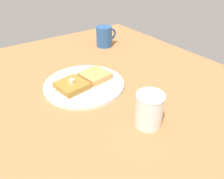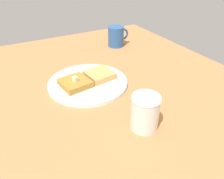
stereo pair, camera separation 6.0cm
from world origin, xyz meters
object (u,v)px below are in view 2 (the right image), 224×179
(fork, at_px, (67,77))
(syrup_jar, at_px, (145,114))
(plate, at_px, (88,83))
(coffee_mug, at_px, (116,36))

(fork, relative_size, syrup_jar, 1.39)
(plate, bearing_deg, coffee_mug, 45.43)
(fork, height_order, syrup_jar, syrup_jar)
(fork, distance_m, coffee_mug, 0.36)
(plate, bearing_deg, fork, 132.01)
(fork, xyz_separation_m, coffee_mug, (0.30, 0.20, 0.03))
(plate, xyz_separation_m, coffee_mug, (0.25, 0.25, 0.04))
(coffee_mug, bearing_deg, syrup_jar, -112.45)
(fork, bearing_deg, syrup_jar, -73.61)
(plate, relative_size, fork, 2.05)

